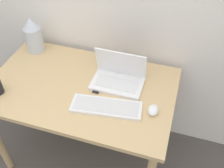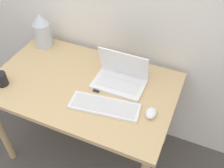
{
  "view_description": "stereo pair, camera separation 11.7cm",
  "coord_description": "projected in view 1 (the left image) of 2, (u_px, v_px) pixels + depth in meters",
  "views": [
    {
      "loc": [
        0.55,
        -0.72,
        1.91
      ],
      "look_at": [
        0.22,
        0.35,
        0.85
      ],
      "focal_mm": 42.0,
      "sensor_mm": 36.0,
      "label": 1
    },
    {
      "loc": [
        0.66,
        -0.68,
        1.91
      ],
      "look_at": [
        0.22,
        0.35,
        0.85
      ],
      "focal_mm": 42.0,
      "sensor_mm": 36.0,
      "label": 2
    }
  ],
  "objects": [
    {
      "name": "laptop",
      "position": [
        118.0,
        76.0,
        1.67
      ],
      "size": [
        0.33,
        0.21,
        0.22
      ],
      "color": "white",
      "rests_on": "desk"
    },
    {
      "name": "mouse",
      "position": [
        153.0,
        110.0,
        1.5
      ],
      "size": [
        0.06,
        0.09,
        0.04
      ],
      "color": "white",
      "rests_on": "desk"
    },
    {
      "name": "vase",
      "position": [
        33.0,
        35.0,
        1.87
      ],
      "size": [
        0.12,
        0.12,
        0.26
      ],
      "color": "silver",
      "rests_on": "desk"
    },
    {
      "name": "keyboard",
      "position": [
        106.0,
        107.0,
        1.53
      ],
      "size": [
        0.43,
        0.19,
        0.02
      ],
      "color": "white",
      "rests_on": "desk"
    },
    {
      "name": "mp3_player",
      "position": [
        97.0,
        89.0,
        1.64
      ],
      "size": [
        0.04,
        0.07,
        0.01
      ],
      "color": "black",
      "rests_on": "desk"
    },
    {
      "name": "desk",
      "position": [
        82.0,
        97.0,
        1.74
      ],
      "size": [
        1.2,
        0.73,
        0.75
      ],
      "color": "tan",
      "rests_on": "ground_plane"
    }
  ]
}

